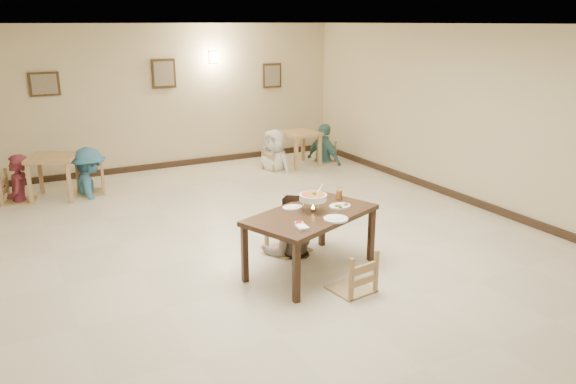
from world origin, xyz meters
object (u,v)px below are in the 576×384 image
bg_chair_ll (16,173)px  bg_diner_b (86,148)px  bg_table_left (53,163)px  bg_diner_d (325,124)px  bg_table_right (300,138)px  bg_diner_c (274,129)px  chair_near (352,252)px  bg_chair_rr (324,142)px  main_diner (290,195)px  curry_warmer (313,197)px  chair_far (288,215)px  drink_glass (339,194)px  bg_chair_rl (274,149)px  bg_chair_lr (88,166)px  main_table (311,219)px  bg_diner_a (14,155)px

bg_chair_ll → bg_diner_b: (1.19, -0.06, 0.33)m
bg_table_left → bg_diner_d: size_ratio=0.57×
bg_table_right → bg_diner_d: (0.64, 0.02, 0.26)m
bg_diner_c → bg_diner_d: bearing=68.0°
chair_near → bg_chair_rr: size_ratio=1.10×
main_diner → curry_warmer: size_ratio=4.33×
main_diner → bg_table_right: (2.48, 4.17, -0.22)m
chair_far → bg_chair_rr: chair_far is taller
bg_table_left → bg_diner_d: bearing=0.5°
drink_glass → bg_chair_ll: size_ratio=0.15×
main_diner → bg_chair_rl: main_diner is taller
bg_chair_lr → chair_far: bearing=32.9°
main_table → bg_chair_lr: bg_chair_lr is taller
chair_far → bg_chair_ll: bearing=114.4°
bg_chair_lr → bg_chair_rr: bearing=98.0°
chair_near → bg_chair_ll: (-3.22, 5.54, 0.04)m
chair_near → bg_diner_d: bg_diner_d is taller
bg_table_right → drink_glass: bearing=-113.1°
bg_chair_ll → bg_diner_d: bg_diner_d is taller
bg_diner_d → bg_chair_rl: bearing=79.6°
bg_table_right → bg_diner_d: 0.69m
bg_chair_lr → bg_diner_b: bg_diner_b is taller
bg_chair_rr → bg_chair_rl: bearing=-91.3°
chair_near → bg_table_right: 6.00m
chair_far → bg_table_left: 4.80m
bg_diner_b → bg_chair_ll: bearing=86.0°
main_table → bg_diner_b: 5.14m
main_table → bg_table_left: same height
bg_chair_rr → bg_diner_d: (-0.00, 0.00, 0.42)m
bg_diner_d → curry_warmer: bearing=133.8°
main_table → chair_near: bearing=-99.5°
main_diner → bg_diner_c: bearing=-96.5°
bg_chair_lr → bg_chair_rr: (5.06, 0.05, -0.07)m
bg_chair_rr → bg_chair_ll: bearing=-94.1°
main_table → bg_diner_d: bearing=35.4°
bg_diner_a → drink_glass: bearing=48.7°
bg_chair_lr → bg_diner_c: (3.78, -0.01, 0.34)m
bg_table_right → main_diner: bearing=-120.8°
bg_chair_rr → bg_diner_b: (-5.06, -0.05, 0.41)m
curry_warmer → bg_chair_rr: 5.74m
bg_chair_ll → bg_diner_b: bg_diner_b is taller
chair_near → bg_table_right: size_ratio=1.20×
bg_chair_rl → bg_diner_c: 0.43m
bg_table_left → bg_chair_rl: bg_chair_rl is taller
bg_table_left → bg_chair_lr: size_ratio=0.96×
main_table → main_diner: size_ratio=1.14×
main_table → bg_diner_b: size_ratio=1.09×
bg_table_left → bg_chair_lr: 0.61m
bg_table_right → bg_chair_lr: (-4.42, -0.03, -0.09)m
bg_diner_a → bg_chair_rl: bearing=98.8°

